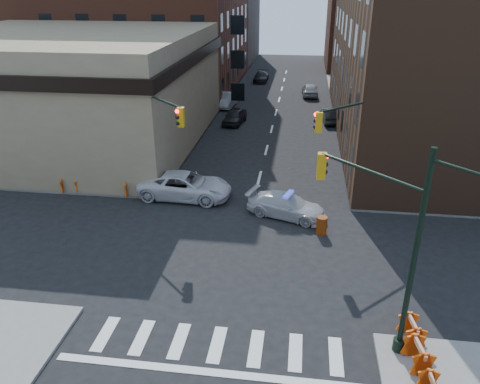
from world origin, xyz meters
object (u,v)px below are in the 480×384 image
(parked_car_enear, at_px, (330,115))
(barrel_road, at_px, (322,226))
(barricade_nw_a, at_px, (133,188))
(parked_car_wnear, at_px, (235,116))
(pedestrian_a, at_px, (107,165))
(parked_car_wfar, at_px, (227,100))
(pedestrian_b, at_px, (100,179))
(police_car, at_px, (286,206))
(barrel_bank, at_px, (167,193))
(pickup, at_px, (185,186))
(barricade_se_a, at_px, (412,331))

(parked_car_enear, bearing_deg, barrel_road, 81.13)
(barricade_nw_a, bearing_deg, parked_car_wnear, 62.36)
(pedestrian_a, height_order, barricade_nw_a, pedestrian_a)
(parked_car_wfar, xyz_separation_m, parked_car_enear, (11.00, -4.72, -0.07))
(pedestrian_b, bearing_deg, police_car, -27.52)
(parked_car_wfar, distance_m, barricade_nw_a, 24.24)
(pedestrian_b, height_order, barrel_road, pedestrian_b)
(police_car, distance_m, parked_car_wfar, 26.61)
(barrel_bank, bearing_deg, pedestrian_b, 174.96)
(pickup, distance_m, pedestrian_b, 5.63)
(barricade_se_a, bearing_deg, pedestrian_a, 44.45)
(parked_car_wnear, bearing_deg, pedestrian_a, -106.01)
(pickup, height_order, pedestrian_a, pedestrian_a)
(pickup, height_order, barrel_bank, pickup)
(parked_car_wfar, distance_m, parked_car_enear, 11.97)
(barrel_road, xyz_separation_m, barricade_se_a, (3.19, -8.18, 0.09))
(police_car, xyz_separation_m, parked_car_wnear, (-5.87, 19.00, 0.03))
(police_car, bearing_deg, barricade_nw_a, 100.45)
(police_car, bearing_deg, barricade_se_a, -134.40)
(pedestrian_b, bearing_deg, pickup, -18.72)
(pedestrian_a, distance_m, barricade_se_a, 22.51)
(pickup, distance_m, barrel_bank, 1.25)
(barricade_nw_a, bearing_deg, police_car, -22.72)
(pedestrian_a, height_order, barrel_bank, pedestrian_a)
(pedestrian_b, distance_m, barricade_nw_a, 2.38)
(pedestrian_b, distance_m, barricade_se_a, 20.95)
(barrel_bank, bearing_deg, parked_car_enear, 60.60)
(barrel_road, xyz_separation_m, barricade_nw_a, (-11.86, 3.22, 0.10))
(pickup, distance_m, barrel_road, 9.30)
(barrel_road, height_order, barrel_bank, barrel_road)
(parked_car_wnear, xyz_separation_m, parked_car_enear, (9.23, 1.76, -0.02))
(pedestrian_a, relative_size, barrel_bank, 2.00)
(barricade_nw_a, bearing_deg, parked_car_enear, 40.84)
(pedestrian_a, bearing_deg, parked_car_enear, 43.03)
(pedestrian_b, relative_size, barricade_se_a, 1.36)
(parked_car_enear, height_order, barrel_bank, parked_car_enear)
(police_car, xyz_separation_m, barricade_nw_a, (-9.84, 1.34, -0.07))
(pickup, xyz_separation_m, barricade_se_a, (11.75, -11.81, -0.22))
(parked_car_wnear, height_order, parked_car_wfar, parked_car_wfar)
(police_car, distance_m, barricade_nw_a, 9.93)
(parked_car_wnear, xyz_separation_m, parked_car_wfar, (-1.77, 6.48, 0.05))
(parked_car_wfar, distance_m, pedestrian_b, 24.27)
(parked_car_wnear, relative_size, barricade_se_a, 3.42)
(pedestrian_a, relative_size, pedestrian_b, 1.20)
(pickup, distance_m, parked_car_wfar, 23.76)
(barrel_bank, bearing_deg, pedestrian_a, 152.45)
(parked_car_wnear, height_order, barrel_bank, parked_car_wnear)
(barrel_bank, distance_m, barricade_nw_a, 2.21)
(pedestrian_b, height_order, barricade_se_a, pedestrian_b)
(police_car, relative_size, barricade_se_a, 3.87)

